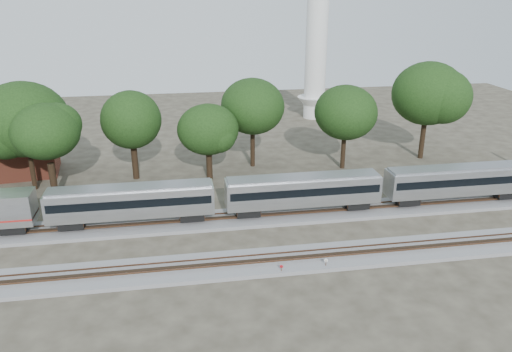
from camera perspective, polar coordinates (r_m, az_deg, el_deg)
The scene contains 15 objects.
ground at distance 52.28m, azimuth -2.41°, elevation -8.00°, with size 160.00×160.00×0.00m, color #383328.
track_far at distance 57.48m, azimuth -3.16°, elevation -4.95°, with size 160.00×5.00×0.73m.
track_near at distance 48.74m, azimuth -1.83°, elevation -10.04°, with size 160.00×5.00×0.73m.
train at distance 65.18m, azimuth 22.21°, elevation -0.39°, with size 131.72×3.21×4.73m.
switch_stand_red at distance 47.24m, azimuth 2.92°, elevation -10.51°, with size 0.32×0.14×1.03m.
switch_stand_white at distance 48.42m, azimuth 8.00°, elevation -9.76°, with size 0.36×0.13×1.14m.
switch_lever at distance 48.12m, azimuth 4.00°, elevation -10.61°, with size 0.50×0.30×0.30m, color #512D19.
brick_building at distance 78.25m, azimuth -25.50°, elevation 1.95°, with size 11.19×8.52×4.99m.
tree_1 at distance 69.67m, azimuth -25.01°, elevation 5.88°, with size 9.65×9.65×13.60m.
tree_2 at distance 65.21m, azimuth -22.91°, elevation 4.71°, with size 9.02×9.02×12.72m.
tree_3 at distance 69.34m, azimuth -14.09°, elevation 6.24°, with size 8.56×8.56×12.06m.
tree_4 at distance 67.69m, azimuth -5.50°, elevation 5.29°, with size 7.24×7.24×10.21m.
tree_5 at distance 72.10m, azimuth -0.40°, elevation 7.98°, with size 9.23×9.23×13.02m.
tree_6 at distance 72.56m, azimuth 10.22°, elevation 7.15°, with size 8.51×8.51×12.00m.
tree_7 at distance 79.78m, azimuth 19.07°, elevation 8.89°, with size 10.31×10.31×14.53m.
Camera 1 is at (-5.27, -45.42, 25.34)m, focal length 35.00 mm.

